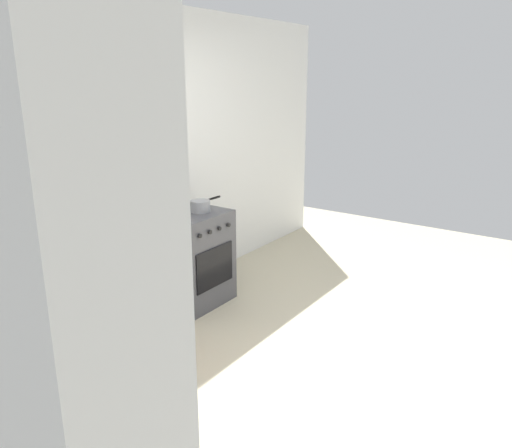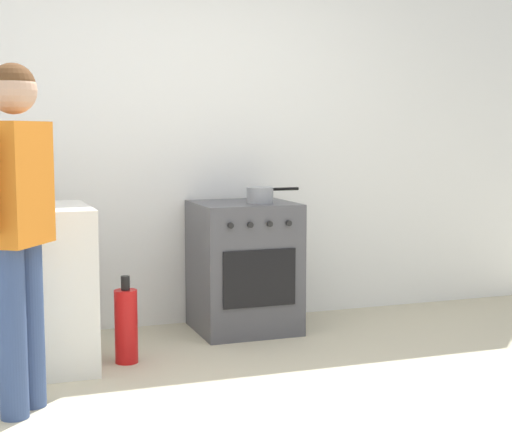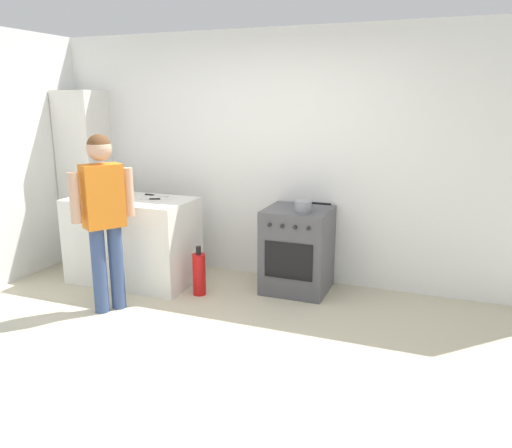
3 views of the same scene
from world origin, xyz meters
TOP-DOWN VIEW (x-y plane):
  - ground_plane at (0.00, 0.00)m, footprint 8.00×8.00m
  - back_wall at (0.00, 1.95)m, footprint 6.00×0.10m
  - counter_unit at (-1.35, 1.20)m, footprint 1.30×0.70m
  - oven_left at (0.35, 1.58)m, footprint 0.64×0.62m
  - pot at (0.43, 1.49)m, footprint 0.35×0.17m
  - knife_chef at (-1.18, 1.42)m, footprint 0.31×0.07m
  - knife_paring at (-1.11, 1.24)m, footprint 0.20×0.12m
  - person at (-1.12, 0.47)m, footprint 0.35×0.49m
  - fire_extinguisher at (-0.52, 1.10)m, footprint 0.13×0.13m
  - larder_cabinet at (-2.30, 1.68)m, footprint 0.48×0.44m

SIDE VIEW (x-z plane):
  - ground_plane at x=0.00m, z-range 0.00..0.00m
  - fire_extinguisher at x=-0.52m, z-range -0.03..0.47m
  - oven_left at x=0.35m, z-range 0.00..0.85m
  - counter_unit at x=-1.35m, z-range 0.00..0.90m
  - pot at x=0.43m, z-range 0.85..0.95m
  - knife_chef at x=-1.18m, z-range 0.90..0.91m
  - knife_paring at x=-1.11m, z-range 0.90..0.91m
  - person at x=-1.12m, z-range 0.15..1.77m
  - larder_cabinet at x=-2.30m, z-range 0.00..2.00m
  - back_wall at x=0.00m, z-range 0.00..2.60m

